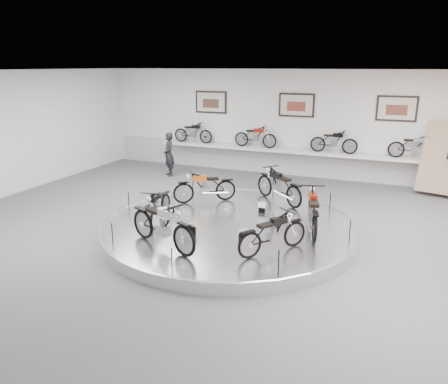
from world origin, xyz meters
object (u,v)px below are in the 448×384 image
at_px(bike_e, 162,224).
at_px(display_platform, 230,228).
at_px(shelf, 293,151).
at_px(bike_f, 273,233).
at_px(bike_d, 157,205).
at_px(bike_b, 279,185).
at_px(bike_a, 313,211).
at_px(visitor, 169,154).
at_px(bike_c, 205,187).

bearing_deg(bike_e, display_platform, 89.88).
height_order(shelf, bike_f, bike_f).
distance_m(display_platform, bike_d, 1.93).
bearing_deg(display_platform, bike_f, -40.91).
distance_m(display_platform, bike_b, 2.37).
bearing_deg(bike_d, shelf, 157.70).
bearing_deg(bike_b, bike_f, 139.70).
relative_size(bike_b, bike_f, 1.13).
bearing_deg(bike_a, bike_b, 19.80).
xyz_separation_m(bike_b, bike_f, (0.86, -3.50, -0.06)).
relative_size(bike_b, visitor, 1.01).
distance_m(shelf, bike_f, 7.86).
bearing_deg(bike_c, bike_e, 61.87).
distance_m(display_platform, bike_f, 2.09).
xyz_separation_m(bike_b, bike_e, (-1.44, -4.15, 0.03)).
xyz_separation_m(display_platform, bike_a, (2.03, 0.26, 0.66)).
bearing_deg(bike_b, shelf, -45.23).
height_order(display_platform, bike_c, bike_c).
bearing_deg(bike_f, bike_c, 82.46).
bearing_deg(bike_c, bike_f, 99.29).
bearing_deg(display_platform, bike_e, -111.62).
bearing_deg(bike_a, visitor, 39.41).
xyz_separation_m(display_platform, bike_c, (-1.32, 1.36, 0.61)).
height_order(bike_d, bike_e, bike_e).
distance_m(bike_a, bike_d, 3.87).
xyz_separation_m(display_platform, bike_d, (-1.73, -0.63, 0.59)).
bearing_deg(bike_c, shelf, -142.13).
relative_size(bike_a, bike_d, 1.18).
relative_size(shelf, bike_b, 6.49).
xyz_separation_m(bike_a, bike_b, (-1.37, 1.93, -0.02)).
xyz_separation_m(shelf, bike_c, (-1.32, -5.04, -0.24)).
bearing_deg(bike_b, bike_d, 85.59).
relative_size(bike_a, bike_c, 1.11).
height_order(shelf, bike_a, bike_a).
bearing_deg(shelf, bike_a, -71.71).
height_order(bike_b, visitor, visitor).
height_order(bike_b, bike_d, bike_b).
relative_size(bike_a, visitor, 1.05).
xyz_separation_m(bike_d, visitor, (-2.71, 5.41, 0.10)).
xyz_separation_m(display_platform, bike_b, (0.66, 2.19, 0.65)).
height_order(display_platform, bike_a, bike_a).
bearing_deg(bike_a, bike_e, 112.67).
height_order(display_platform, visitor, visitor).
height_order(bike_c, bike_e, bike_e).
bearing_deg(bike_c, bike_d, 40.90).
bearing_deg(bike_f, bike_d, 113.86).
bearing_deg(bike_a, shelf, 2.63).
distance_m(display_platform, bike_e, 2.22).
bearing_deg(bike_a, bike_d, 87.59).
bearing_deg(visitor, bike_b, 18.50).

